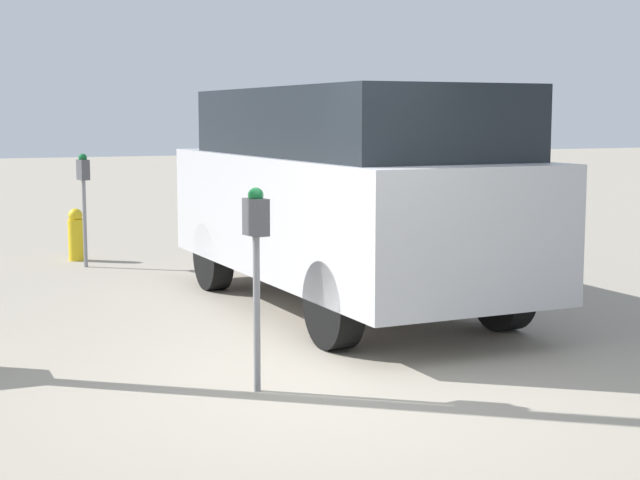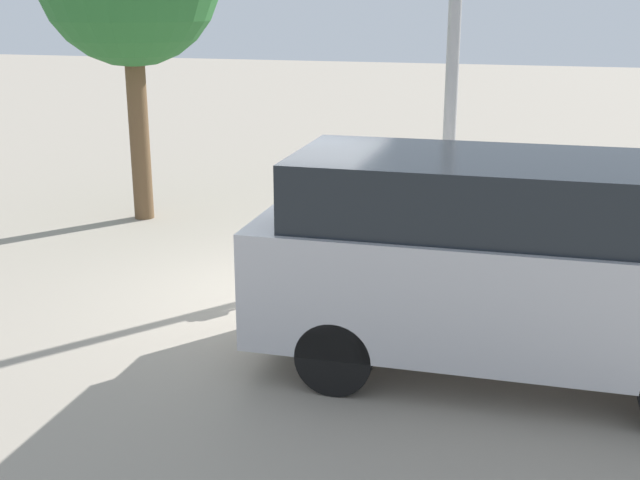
% 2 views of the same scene
% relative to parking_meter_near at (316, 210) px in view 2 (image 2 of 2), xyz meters
% --- Properties ---
extents(ground_plane, '(80.00, 80.00, 0.00)m').
position_rel_parking_meter_near_xyz_m(ground_plane, '(-0.38, -0.46, -1.07)').
color(ground_plane, gray).
extents(parking_meter_near, '(0.22, 0.14, 1.45)m').
position_rel_parking_meter_near_xyz_m(parking_meter_near, '(0.00, 0.00, 0.00)').
color(parking_meter_near, gray).
rests_on(parking_meter_near, ground).
extents(lamp_post, '(0.44, 0.44, 5.73)m').
position_rel_parking_meter_near_xyz_m(lamp_post, '(1.40, 2.06, 0.99)').
color(lamp_post, beige).
rests_on(lamp_post, ground).
extents(parked_van, '(5.05, 2.07, 2.21)m').
position_rel_parking_meter_near_xyz_m(parked_van, '(2.49, -1.85, 0.13)').
color(parked_van, '#B2B2B7').
rests_on(parked_van, ground).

